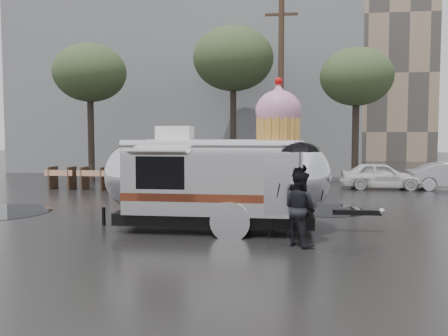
# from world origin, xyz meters

# --- Properties ---
(ground) EXTENTS (120.00, 120.00, 0.00)m
(ground) POSITION_xyz_m (0.00, 0.00, 0.00)
(ground) COLOR black
(ground) RESTS_ON ground
(puddles) EXTENTS (13.42, 10.40, 0.01)m
(puddles) POSITION_xyz_m (-1.94, 3.63, 0.01)
(puddles) COLOR black
(puddles) RESTS_ON ground
(grey_building) EXTENTS (22.00, 12.00, 13.00)m
(grey_building) POSITION_xyz_m (-4.00, 24.00, 6.50)
(grey_building) COLOR slate
(grey_building) RESTS_ON ground
(utility_pole) EXTENTS (1.60, 0.28, 9.00)m
(utility_pole) POSITION_xyz_m (2.50, 14.00, 4.62)
(utility_pole) COLOR #473323
(utility_pole) RESTS_ON ground
(tree_left) EXTENTS (3.64, 3.64, 6.95)m
(tree_left) POSITION_xyz_m (-7.00, 13.00, 5.48)
(tree_left) COLOR #382D26
(tree_left) RESTS_ON ground
(tree_mid) EXTENTS (4.20, 4.20, 8.03)m
(tree_mid) POSITION_xyz_m (0.00, 15.00, 6.34)
(tree_mid) COLOR #382D26
(tree_mid) RESTS_ON ground
(tree_right) EXTENTS (3.36, 3.36, 6.42)m
(tree_right) POSITION_xyz_m (6.00, 13.00, 5.06)
(tree_right) COLOR #382D26
(tree_right) RESTS_ON ground
(barricade_row) EXTENTS (4.30, 0.80, 1.00)m
(barricade_row) POSITION_xyz_m (-5.55, 9.96, 0.52)
(barricade_row) COLOR #473323
(barricade_row) RESTS_ON ground
(airstream_trailer) EXTENTS (7.27, 2.80, 3.91)m
(airstream_trailer) POSITION_xyz_m (1.27, 2.13, 1.37)
(airstream_trailer) COLOR silver
(airstream_trailer) RESTS_ON ground
(person_right) EXTENTS (0.86, 0.87, 1.64)m
(person_right) POSITION_xyz_m (3.28, 0.52, 0.82)
(person_right) COLOR black
(person_right) RESTS_ON ground
(umbrella_black) EXTENTS (1.08, 1.08, 2.29)m
(umbrella_black) POSITION_xyz_m (3.28, 0.52, 1.92)
(umbrella_black) COLOR black
(umbrella_black) RESTS_ON ground
(tripod) EXTENTS (0.55, 0.56, 1.38)m
(tripod) POSITION_xyz_m (2.76, 1.26, 0.79)
(tripod) COLOR black
(tripod) RESTS_ON ground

